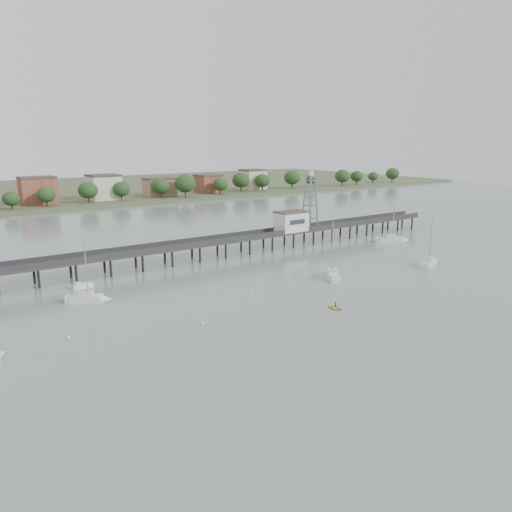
{
  "coord_description": "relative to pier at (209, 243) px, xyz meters",
  "views": [
    {
      "loc": [
        -57.81,
        -39.4,
        27.32
      ],
      "look_at": [
        0.72,
        42.0,
        4.0
      ],
      "focal_mm": 35.0,
      "sensor_mm": 36.0,
      "label": 1
    }
  ],
  "objects": [
    {
      "name": "sailboat_b",
      "position": [
        -32.81,
        -16.24,
        -3.15
      ],
      "size": [
        7.16,
        5.5,
        11.88
      ],
      "rotation": [
        0.0,
        0.0,
        -0.55
      ],
      "color": "silver",
      "rests_on": "ground"
    },
    {
      "name": "far_shore",
      "position": [
        0.36,
        179.58,
        -2.85
      ],
      "size": [
        500.0,
        170.0,
        10.4
      ],
      "color": "#475133",
      "rests_on": "ground"
    },
    {
      "name": "dinghy_occupant",
      "position": [
        -1.2,
        -43.28,
        -3.79
      ],
      "size": [
        0.68,
        1.16,
        0.26
      ],
      "primitive_type": "imported",
      "rotation": [
        0.0,
        0.0,
        3.41
      ],
      "color": "black",
      "rests_on": "ground"
    },
    {
      "name": "ground_plane",
      "position": [
        0.0,
        -60.0,
        -3.79
      ],
      "size": [
        500.0,
        500.0,
        0.0
      ],
      "primitive_type": "plane",
      "color": "slate",
      "rests_on": "ground"
    },
    {
      "name": "pier",
      "position": [
        0.0,
        0.0,
        0.0
      ],
      "size": [
        150.0,
        5.0,
        5.5
      ],
      "color": "#2D2823",
      "rests_on": "ground"
    },
    {
      "name": "yellow_dinghy",
      "position": [
        -1.2,
        -43.28,
        -3.79
      ],
      "size": [
        1.83,
        0.81,
        2.48
      ],
      "primitive_type": "imported",
      "rotation": [
        0.0,
        0.0,
        0.18
      ],
      "color": "yellow",
      "rests_on": "ground"
    },
    {
      "name": "lattice_tower",
      "position": [
        31.5,
        0.0,
        7.31
      ],
      "size": [
        3.2,
        3.2,
        15.5
      ],
      "color": "slate",
      "rests_on": "ground"
    },
    {
      "name": "sailboat_c",
      "position": [
        11.94,
        -28.52,
        -3.15
      ],
      "size": [
        5.54,
        7.42,
        12.21
      ],
      "rotation": [
        0.0,
        0.0,
        1.04
      ],
      "color": "silver",
      "rests_on": "ground"
    },
    {
      "name": "mooring_buoys",
      "position": [
        -0.32,
        -29.58,
        -3.71
      ],
      "size": [
        86.39,
        15.6,
        0.39
      ],
      "color": "#F0EEBB",
      "rests_on": "ground"
    },
    {
      "name": "pier_building",
      "position": [
        25.0,
        0.0,
        2.87
      ],
      "size": [
        8.4,
        5.4,
        5.3
      ],
      "color": "silver",
      "rests_on": "ground"
    },
    {
      "name": "white_tender",
      "position": [
        -31.78,
        -6.87,
        -3.34
      ],
      "size": [
        3.95,
        1.95,
        1.48
      ],
      "rotation": [
        0.0,
        0.0,
        0.1
      ],
      "color": "silver",
      "rests_on": "ground"
    },
    {
      "name": "sailboat_e",
      "position": [
        51.76,
        -12.79,
        -3.16
      ],
      "size": [
        8.47,
        7.0,
        14.17
      ],
      "rotation": [
        0.0,
        0.0,
        -0.61
      ],
      "color": "silver",
      "rests_on": "ground"
    },
    {
      "name": "sailboat_d",
      "position": [
        37.33,
        -33.99,
        -3.15
      ],
      "size": [
        7.87,
        4.63,
        12.57
      ],
      "rotation": [
        0.0,
        0.0,
        0.34
      ],
      "color": "silver",
      "rests_on": "ground"
    }
  ]
}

